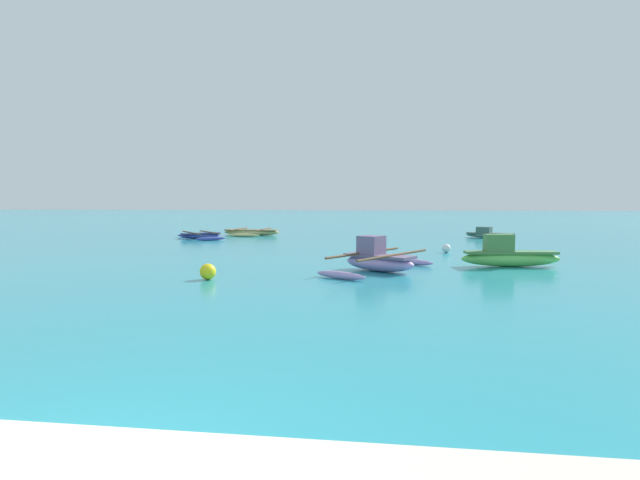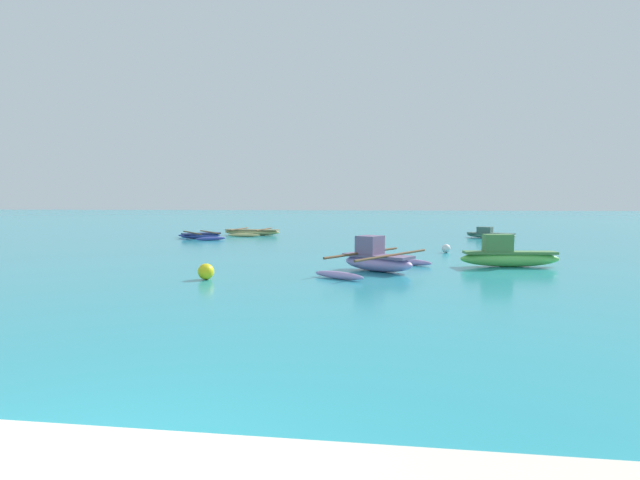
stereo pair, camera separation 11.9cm
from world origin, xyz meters
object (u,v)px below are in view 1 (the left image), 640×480
(moored_boat_3, at_px, (508,255))
(moored_boat_2, at_px, (251,232))
(moored_boat_1, at_px, (378,259))
(mooring_buoy_1, at_px, (208,272))
(moored_boat_0, at_px, (201,235))
(mooring_buoy_0, at_px, (446,248))
(moored_boat_4, at_px, (489,234))

(moored_boat_3, bearing_deg, moored_boat_2, 125.66)
(moored_boat_1, height_order, mooring_buoy_1, moored_boat_1)
(moored_boat_0, relative_size, moored_boat_1, 0.90)
(moored_boat_2, height_order, mooring_buoy_0, moored_boat_2)
(moored_boat_4, distance_m, mooring_buoy_0, 9.42)
(moored_boat_3, bearing_deg, mooring_buoy_1, -161.85)
(moored_boat_1, distance_m, moored_boat_2, 16.95)
(moored_boat_2, relative_size, mooring_buoy_1, 8.44)
(mooring_buoy_0, bearing_deg, moored_boat_0, 153.87)
(moored_boat_4, bearing_deg, moored_boat_0, -144.67)
(moored_boat_0, height_order, moored_boat_2, moored_boat_2)
(moored_boat_1, relative_size, moored_boat_2, 1.19)
(moored_boat_1, bearing_deg, moored_boat_4, 98.66)
(moored_boat_0, height_order, mooring_buoy_1, mooring_buoy_1)
(moored_boat_4, bearing_deg, moored_boat_2, -155.84)
(moored_boat_2, bearing_deg, moored_boat_4, 1.93)
(moored_boat_4, relative_size, mooring_buoy_0, 7.99)
(moored_boat_1, height_order, mooring_buoy_0, moored_boat_1)
(moored_boat_2, distance_m, mooring_buoy_1, 17.56)
(moored_boat_0, relative_size, mooring_buoy_1, 9.01)
(mooring_buoy_1, bearing_deg, moored_boat_3, 24.25)
(moored_boat_3, distance_m, mooring_buoy_0, 4.38)
(mooring_buoy_0, bearing_deg, moored_boat_1, -114.71)
(moored_boat_0, distance_m, moored_boat_4, 16.22)
(mooring_buoy_1, bearing_deg, moored_boat_2, 101.69)
(moored_boat_1, xyz_separation_m, mooring_buoy_0, (2.63, 5.71, -0.17))
(moored_boat_1, bearing_deg, moored_boat_0, 161.23)
(moored_boat_1, bearing_deg, moored_boat_2, 149.12)
(moored_boat_1, bearing_deg, mooring_buoy_0, 96.49)
(mooring_buoy_0, bearing_deg, moored_boat_4, 68.92)
(moored_boat_3, relative_size, moored_boat_4, 1.12)
(moored_boat_2, bearing_deg, moored_boat_0, -119.99)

